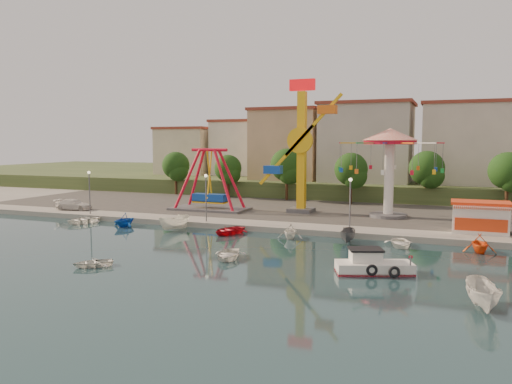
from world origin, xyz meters
The scene contains 35 objects.
ground centered at (0.00, 0.00, 0.00)m, with size 200.00×200.00×0.00m, color #132C36.
quay_deck centered at (0.00, 62.00, 0.30)m, with size 200.00×100.00×0.60m, color #9E998E.
asphalt_pad centered at (0.00, 30.00, 0.60)m, with size 90.00×28.00×0.01m, color #4C4944.
hill_terrace centered at (0.00, 67.00, 1.50)m, with size 200.00×60.00×3.00m, color #384C26.
pirate_ship_ride centered at (-11.89, 21.59, 4.39)m, with size 10.00×5.00×8.00m.
kamikaze_tower centered at (0.14, 23.66, 8.47)m, with size 7.09×3.10×16.50m.
wave_swinger centered at (10.48, 23.61, 8.20)m, with size 11.60×11.60×10.40m.
booth_left centered at (20.01, 16.49, 2.16)m, with size 5.40×3.78×3.08m.
lamp_post_0 centered at (-24.00, 13.00, 3.10)m, with size 0.14×0.14×5.00m, color #59595E.
lamp_post_1 centered at (-8.00, 13.00, 3.10)m, with size 0.14×0.14×5.00m, color #59595E.
lamp_post_2 centered at (8.00, 13.00, 3.10)m, with size 0.14×0.14×5.00m, color #59595E.
tree_0 centered at (-26.00, 36.98, 5.47)m, with size 4.60×4.60×7.19m.
tree_1 centered at (-16.00, 36.24, 5.20)m, with size 4.35×4.35×6.80m.
tree_2 centered at (-6.00, 35.81, 5.92)m, with size 5.02×5.02×7.85m.
tree_3 centered at (4.00, 34.36, 5.55)m, with size 4.68×4.68×7.32m.
tree_4 centered at (14.00, 37.35, 5.75)m, with size 4.86×4.86×7.60m.
tree_5 centered at (24.00, 35.54, 5.71)m, with size 4.83×4.83×7.54m.
building_0 centered at (-33.37, 46.06, 8.93)m, with size 9.26×9.53×11.87m, color beige.
building_1 centered at (-21.33, 51.38, 7.32)m, with size 12.33×9.01×8.63m, color silver.
building_2 centered at (-8.19, 51.96, 8.62)m, with size 11.95×9.28×11.23m, color tan.
building_3 centered at (5.60, 48.80, 7.60)m, with size 12.59×10.50×9.20m, color beige.
building_4 centered at (19.07, 52.20, 7.62)m, with size 10.75×9.23×9.24m, color beige.
cabin_motorboat centered at (12.20, -0.29, 0.51)m, with size 5.79×3.87×1.90m.
rowboat_a centered at (0.71, -0.16, 0.38)m, with size 2.65×3.71×0.77m, color silver.
rowboat_b centered at (-7.78, -6.17, 0.30)m, with size 2.09×2.93×0.61m, color white.
skiff centered at (19.20, -6.04, 0.83)m, with size 1.61×4.28×1.65m, color silver.
van centered at (-28.44, 15.13, 1.29)m, with size 1.94×4.76×1.38m, color silver.
moored_boat_0 centered at (-22.46, 9.80, 0.41)m, with size 2.85×3.99×0.83m, color white.
moored_boat_1 centered at (-16.63, 9.80, 0.77)m, with size 2.54×2.94×1.55m, color blue.
moored_boat_2 centered at (-10.19, 9.80, 0.80)m, with size 1.56×4.15×1.60m, color silver.
moored_boat_3 centered at (-3.81, 9.80, 0.41)m, with size 2.86×4.01×0.83m, color red.
moored_boat_4 centered at (2.83, 9.80, 0.75)m, with size 2.46×2.86×1.50m, color white.
moored_boat_5 centered at (8.48, 9.80, 0.69)m, with size 1.34×3.55×1.37m, color #4E4F53.
moored_boat_6 centered at (13.21, 9.80, 0.37)m, with size 2.58×3.62×0.75m, color white.
moored_boat_7 centered at (19.71, 9.80, 0.82)m, with size 2.68×3.11×1.64m, color #F05315.
Camera 1 is at (17.29, -36.08, 9.40)m, focal length 35.00 mm.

